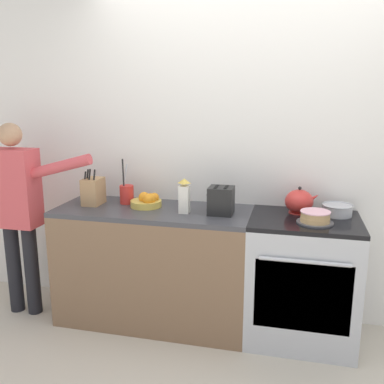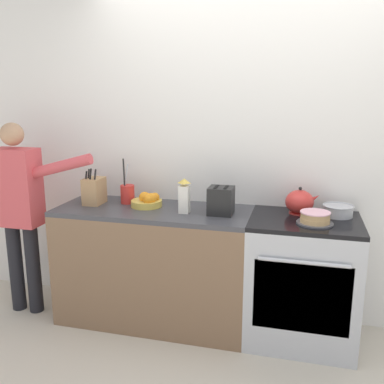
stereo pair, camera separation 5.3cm
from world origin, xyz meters
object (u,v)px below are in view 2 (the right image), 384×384
at_px(mixing_bowl, 338,210).
at_px(milk_carton, 184,197).
at_px(stove_range, 302,280).
at_px(tea_kettle, 300,202).
at_px(knife_block, 94,191).
at_px(fruit_bowl, 148,201).
at_px(layer_cake, 315,218).
at_px(person_baker, 19,203).
at_px(utensil_crock, 127,193).
at_px(toaster, 221,201).

height_order(mixing_bowl, milk_carton, milk_carton).
relative_size(stove_range, milk_carton, 3.57).
bearing_deg(tea_kettle, knife_block, -175.60).
xyz_separation_m(fruit_bowl, milk_carton, (0.31, -0.09, 0.07)).
bearing_deg(layer_cake, mixing_bowl, 54.99).
bearing_deg(fruit_bowl, stove_range, -2.01).
height_order(tea_kettle, person_baker, person_baker).
distance_m(utensil_crock, fruit_bowl, 0.20).
distance_m(fruit_bowl, milk_carton, 0.33).
bearing_deg(knife_block, tea_kettle, 4.40).
bearing_deg(stove_range, toaster, -178.36).
distance_m(stove_range, tea_kettle, 0.55).
relative_size(tea_kettle, mixing_bowl, 1.15).
bearing_deg(milk_carton, fruit_bowl, 163.99).
bearing_deg(knife_block, milk_carton, -5.47).
xyz_separation_m(stove_range, mixing_bowl, (0.22, 0.14, 0.49)).
relative_size(knife_block, fruit_bowl, 1.21).
bearing_deg(mixing_bowl, stove_range, -147.74).
distance_m(mixing_bowl, person_baker, 2.37).
relative_size(tea_kettle, person_baker, 0.16).
distance_m(layer_cake, toaster, 0.65).
height_order(fruit_bowl, milk_carton, milk_carton).
xyz_separation_m(utensil_crock, fruit_bowl, (0.19, -0.07, -0.03)).
bearing_deg(fruit_bowl, person_baker, -170.40).
xyz_separation_m(mixing_bowl, fruit_bowl, (-1.37, -0.10, 0.00)).
xyz_separation_m(fruit_bowl, person_baker, (-0.99, -0.17, -0.04)).
bearing_deg(layer_cake, knife_block, 176.13).
bearing_deg(person_baker, milk_carton, 12.51).
relative_size(mixing_bowl, utensil_crock, 0.61).
bearing_deg(layer_cake, tea_kettle, 114.04).
bearing_deg(fruit_bowl, mixing_bowl, 4.00).
bearing_deg(knife_block, person_baker, -165.20).
xyz_separation_m(tea_kettle, person_baker, (-2.09, -0.27, -0.08)).
distance_m(stove_range, utensil_crock, 1.44).
height_order(knife_block, fruit_bowl, knife_block).
height_order(tea_kettle, utensil_crock, utensil_crock).
relative_size(layer_cake, knife_block, 0.84).
bearing_deg(utensil_crock, toaster, -9.24).
height_order(layer_cake, tea_kettle, tea_kettle).
distance_m(tea_kettle, milk_carton, 0.82).
distance_m(utensil_crock, milk_carton, 0.53).
height_order(tea_kettle, toaster, toaster).
relative_size(milk_carton, person_baker, 0.17).
bearing_deg(fruit_bowl, toaster, -5.73).
xyz_separation_m(mixing_bowl, person_baker, (-2.35, -0.26, -0.04)).
bearing_deg(stove_range, utensil_crock, 175.44).
xyz_separation_m(stove_range, milk_carton, (-0.84, -0.05, 0.56)).
distance_m(toaster, milk_carton, 0.26).
bearing_deg(stove_range, person_baker, -176.61).
xyz_separation_m(milk_carton, person_baker, (-1.30, -0.08, -0.11)).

